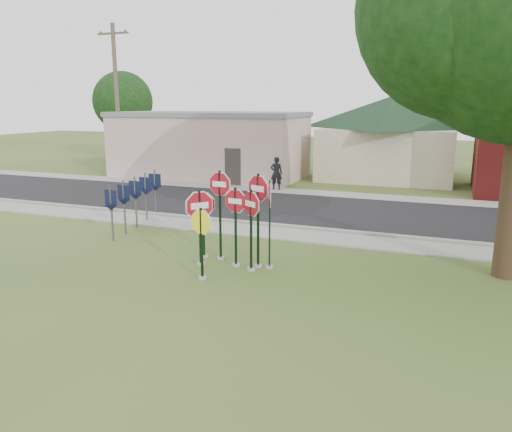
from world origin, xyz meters
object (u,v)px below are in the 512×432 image
at_px(stop_sign_yellow, 201,236).
at_px(pedestrian, 276,173).
at_px(stop_sign_center, 236,217).
at_px(stop_sign_left, 200,217).
at_px(utility_pole_near, 117,100).

bearing_deg(stop_sign_yellow, pedestrian, 101.30).
bearing_deg(stop_sign_center, pedestrian, 104.18).
distance_m(stop_sign_left, pedestrian, 13.44).
bearing_deg(stop_sign_left, stop_sign_yellow, -60.23).
distance_m(stop_sign_yellow, stop_sign_left, 1.25).
relative_size(stop_sign_center, stop_sign_yellow, 1.18).
xyz_separation_m(stop_sign_center, stop_sign_yellow, (-0.42, -1.35, -0.27)).
xyz_separation_m(stop_sign_yellow, utility_pole_near, (-13.73, 15.02, 3.74)).
xyz_separation_m(stop_sign_left, pedestrian, (-2.25, 13.24, -0.52)).
xyz_separation_m(stop_sign_center, utility_pole_near, (-14.15, 13.68, 3.47)).
bearing_deg(pedestrian, utility_pole_near, -16.53).
bearing_deg(pedestrian, stop_sign_yellow, 88.57).
relative_size(stop_sign_left, pedestrian, 1.33).
bearing_deg(stop_sign_left, pedestrian, 99.64).
distance_m(stop_sign_yellow, utility_pole_near, 20.70).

